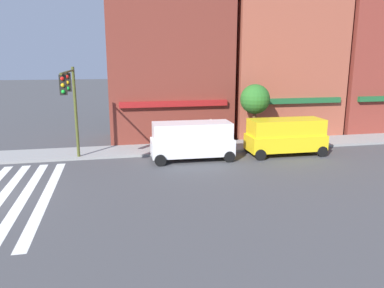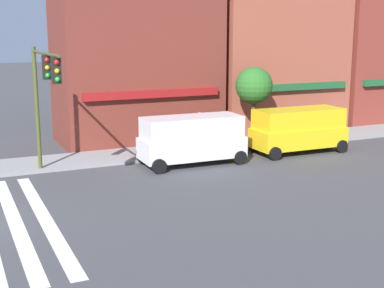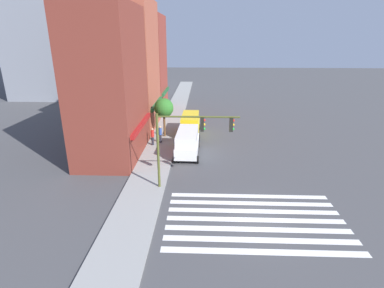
% 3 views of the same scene
% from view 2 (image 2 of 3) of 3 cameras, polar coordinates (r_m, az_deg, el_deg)
% --- Properties ---
extents(storefront_row, '(26.58, 5.30, 14.56)m').
position_cam_2_polar(storefront_row, '(35.17, 8.06, 12.75)').
color(storefront_row, maroon).
rests_on(storefront_row, ground_plane).
extents(traffic_signal, '(0.32, 5.72, 5.65)m').
position_cam_2_polar(traffic_signal, '(22.74, -15.53, 6.08)').
color(traffic_signal, '#474C1E').
rests_on(traffic_signal, ground_plane).
extents(van_white, '(5.05, 2.22, 2.34)m').
position_cam_2_polar(van_white, '(25.62, -0.00, 0.63)').
color(van_white, white).
rests_on(van_white, ground_plane).
extents(van_yellow, '(5.02, 2.22, 2.34)m').
position_cam_2_polar(van_yellow, '(28.72, 11.29, 1.62)').
color(van_yellow, yellow).
rests_on(van_yellow, ground_plane).
extents(pedestrian_red_jacket, '(0.32, 0.32, 1.77)m').
position_cam_2_polar(pedestrian_red_jacket, '(29.80, 0.80, 1.80)').
color(pedestrian_red_jacket, '#23232D').
rests_on(pedestrian_red_jacket, sidewalk_left).
extents(pedestrian_blue_shirt, '(0.32, 0.32, 1.77)m').
position_cam_2_polar(pedestrian_blue_shirt, '(29.55, 2.77, 1.70)').
color(pedestrian_blue_shirt, '#23232D').
rests_on(pedestrian_blue_shirt, sidewalk_left).
extents(street_tree, '(2.08, 2.08, 4.24)m').
position_cam_2_polar(street_tree, '(30.16, 6.63, 6.16)').
color(street_tree, brown).
rests_on(street_tree, sidewalk_left).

